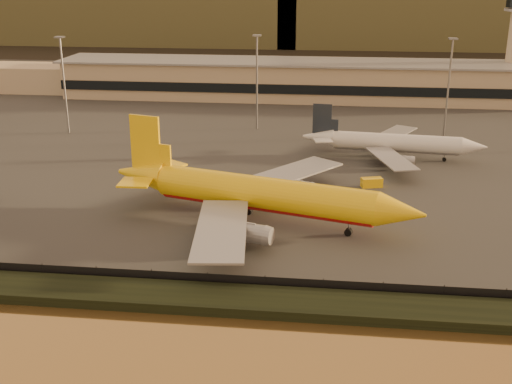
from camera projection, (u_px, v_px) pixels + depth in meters
The scene contains 10 objects.
ground at pixel (261, 252), 101.03m from camera, with size 900.00×900.00×0.00m, color black.
embankment at pixel (247, 301), 84.87m from camera, with size 320.00×7.00×1.40m, color black.
tarmac at pixel (296, 118), 189.97m from camera, with size 320.00×220.00×0.20m, color #2D2D2D.
perimeter_fence at pixel (251, 283), 88.42m from camera, with size 300.00×0.05×2.20m, color black.
terminal_building at pixel (259, 79), 218.15m from camera, with size 202.00×25.00×12.60m.
apron_light_masts at pixel (351, 77), 164.40m from camera, with size 152.20×12.20×25.40m.
dhl_cargo_jet at pixel (259, 194), 111.01m from camera, with size 56.29×53.88×17.07m.
white_narrowbody_jet at pixel (393, 143), 148.76m from camera, with size 42.19×40.98×12.12m.
gse_vehicle_yellow at pixel (372, 182), 130.12m from camera, with size 4.21×1.90×1.90m, color yellow.
gse_vehicle_white at pixel (222, 180), 131.10m from camera, with size 4.53×2.04×2.04m, color silver.
Camera 1 is at (10.04, -91.58, 42.56)m, focal length 45.00 mm.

